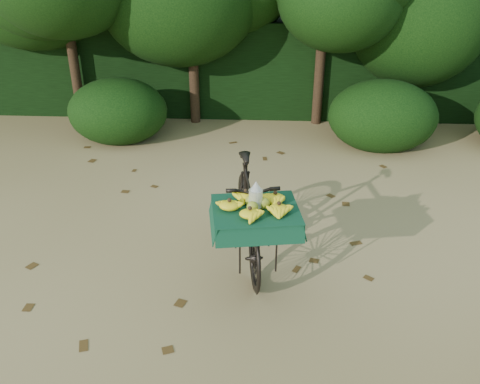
{
  "coord_description": "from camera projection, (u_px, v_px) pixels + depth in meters",
  "views": [
    {
      "loc": [
        -0.44,
        -3.95,
        3.3
      ],
      "look_at": [
        -0.69,
        0.59,
        0.93
      ],
      "focal_mm": 38.0,
      "sensor_mm": 36.0,
      "label": 1
    }
  ],
  "objects": [
    {
      "name": "ground",
      "position": [
        307.0,
        305.0,
        5.0
      ],
      "size": [
        80.0,
        80.0,
        0.0
      ],
      "primitive_type": "plane",
      "color": "tan",
      "rests_on": "ground"
    },
    {
      "name": "vendor_bicycle",
      "position": [
        248.0,
        212.0,
        5.47
      ],
      "size": [
        0.95,
        1.96,
        1.14
      ],
      "rotation": [
        0.0,
        0.0,
        0.16
      ],
      "color": "black",
      "rests_on": "ground"
    },
    {
      "name": "hedge_backdrop",
      "position": [
        290.0,
        63.0,
        10.16
      ],
      "size": [
        26.0,
        1.8,
        1.8
      ],
      "primitive_type": "cube",
      "color": "black",
      "rests_on": "ground"
    },
    {
      "name": "tree_row",
      "position": [
        258.0,
        11.0,
        8.98
      ],
      "size": [
        14.5,
        2.0,
        4.0
      ],
      "primitive_type": null,
      "color": "black",
      "rests_on": "ground"
    },
    {
      "name": "bush_clumps",
      "position": [
        322.0,
        118.0,
        8.58
      ],
      "size": [
        8.8,
        1.7,
        0.9
      ],
      "primitive_type": null,
      "color": "black",
      "rests_on": "ground"
    },
    {
      "name": "leaf_litter",
      "position": [
        303.0,
        266.0,
        5.57
      ],
      "size": [
        7.0,
        7.3,
        0.01
      ],
      "primitive_type": null,
      "color": "#493013",
      "rests_on": "ground"
    }
  ]
}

